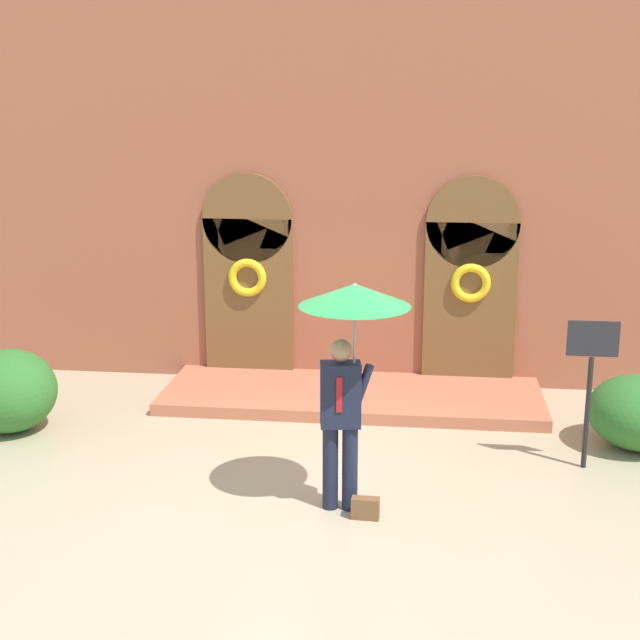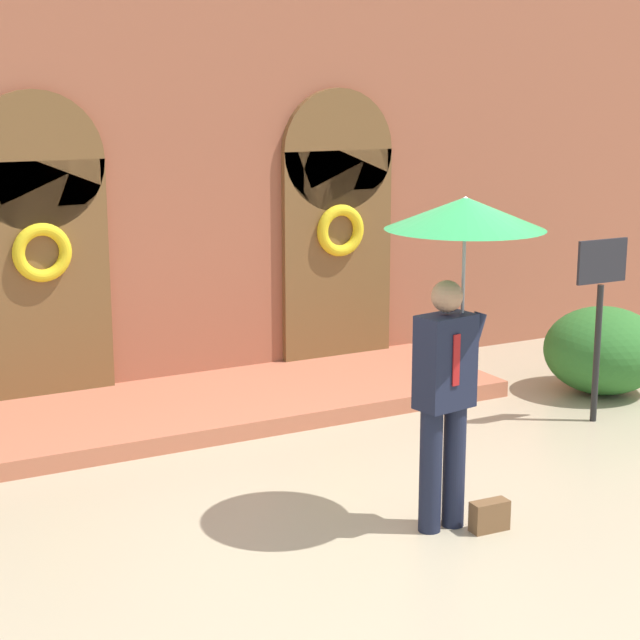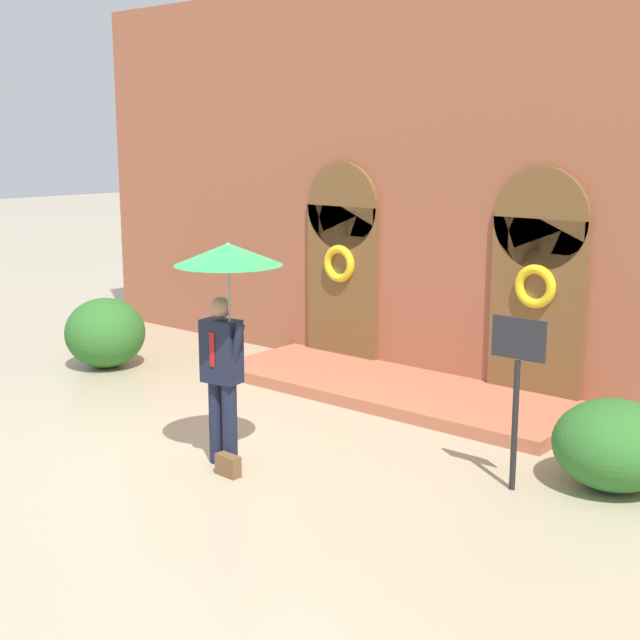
{
  "view_description": "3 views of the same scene",
  "coord_description": "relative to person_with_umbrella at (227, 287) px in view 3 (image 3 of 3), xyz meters",
  "views": [
    {
      "loc": [
        0.96,
        -8.59,
        4.13
      ],
      "look_at": [
        -0.3,
        1.88,
        1.45
      ],
      "focal_mm": 50.0,
      "sensor_mm": 36.0,
      "label": 1
    },
    {
      "loc": [
        -3.96,
        -6.1,
        3.13
      ],
      "look_at": [
        0.27,
        1.81,
        1.11
      ],
      "focal_mm": 60.0,
      "sensor_mm": 36.0,
      "label": 2
    },
    {
      "loc": [
        6.74,
        -6.35,
        3.39
      ],
      "look_at": [
        0.12,
        1.39,
        1.3
      ],
      "focal_mm": 50.0,
      "sensor_mm": 36.0,
      "label": 3
    }
  ],
  "objects": [
    {
      "name": "building_facade",
      "position": [
        -0.26,
        4.38,
        0.77
      ],
      "size": [
        14.0,
        2.3,
        5.6
      ],
      "color": "#9E563D",
      "rests_on": "ground"
    },
    {
      "name": "handbag",
      "position": [
        0.18,
        -0.2,
        -1.8
      ],
      "size": [
        0.29,
        0.13,
        0.22
      ],
      "primitive_type": "cube",
      "rotation": [
        0.0,
        0.0,
        -0.05
      ],
      "color": "brown",
      "rests_on": "ground"
    },
    {
      "name": "sign_post",
      "position": [
        2.56,
        1.36,
        -0.75
      ],
      "size": [
        0.56,
        0.06,
        1.72
      ],
      "color": "black",
      "rests_on": "ground"
    },
    {
      "name": "person_with_umbrella",
      "position": [
        0.0,
        0.0,
        0.0
      ],
      "size": [
        1.1,
        1.1,
        2.36
      ],
      "color": "#191E33",
      "rests_on": "ground"
    },
    {
      "name": "shrub_right",
      "position": [
        3.29,
        2.05,
        -1.47
      ],
      "size": [
        1.21,
        1.2,
        0.89
      ],
      "primitive_type": "ellipsoid",
      "color": "#2D6B28",
      "rests_on": "ground"
    },
    {
      "name": "shrub_left",
      "position": [
        -4.44,
        1.68,
        -1.39
      ],
      "size": [
        1.18,
        1.19,
        1.05
      ],
      "primitive_type": "ellipsoid",
      "color": "#2D6B28",
      "rests_on": "ground"
    },
    {
      "name": "ground_plane",
      "position": [
        -0.26,
        0.22,
        -1.91
      ],
      "size": [
        80.0,
        80.0,
        0.0
      ],
      "primitive_type": "plane",
      "color": "tan"
    }
  ]
}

